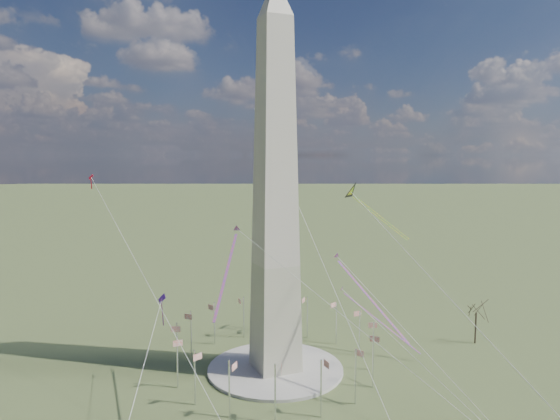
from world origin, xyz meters
name	(u,v)px	position (x,y,z in m)	size (l,w,h in m)	color
ground	(275,370)	(0.00, 0.00, 0.00)	(2000.00, 2000.00, 0.00)	#526331
plaza	(275,369)	(0.00, 0.00, 0.40)	(36.00, 36.00, 0.80)	#B4AEA5
washington_monument	(275,190)	(0.00, 0.00, 47.95)	(15.56, 15.56, 100.00)	#B9AF9B
flagpole_ring	(275,344)	(0.00, 0.00, 7.27)	(54.40, 54.40, 13.00)	silver
tree_near	(476,310)	(63.29, -5.99, 10.27)	(8.24, 8.24, 14.41)	#413127
kite_delta_black	(354,195)	(31.81, 13.59, 44.87)	(16.04, 18.84, 16.69)	black
kite_diamond_purple	(162,302)	(-28.63, 3.90, 20.81)	(1.50, 2.72, 8.43)	#441B7A
kite_streamer_left	(358,283)	(15.44, -15.74, 25.82)	(6.75, 24.28, 16.88)	#FF5028
kite_streamer_mid	(230,257)	(-15.27, -9.79, 33.62)	(13.17, 21.74, 16.62)	#FF5028
kite_streamer_right	(367,311)	(29.43, 1.53, 12.17)	(16.19, 19.65, 16.55)	#FF5028
kite_small_red	(91,178)	(-42.75, 33.85, 50.34)	(1.32, 1.60, 4.24)	red
kite_small_white	(257,110)	(11.73, 44.93, 72.48)	(1.63, 1.42, 4.24)	silver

